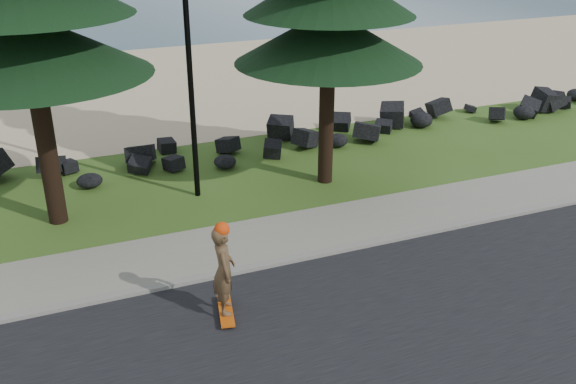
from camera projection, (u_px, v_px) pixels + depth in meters
name	position (u px, v px, depth m)	size (l,w,h in m)	color
ground	(235.00, 251.00, 14.17)	(160.00, 160.00, 0.00)	#36571B
road	(319.00, 379.00, 10.36)	(160.00, 7.00, 0.02)	black
kerb	(248.00, 269.00, 13.39)	(160.00, 0.20, 0.10)	gray
sidewalk	(232.00, 245.00, 14.32)	(160.00, 2.00, 0.08)	gray
beach_sand	(128.00, 88.00, 26.40)	(160.00, 15.00, 0.01)	#D1B98B
seawall_boulders	(177.00, 163.00, 18.89)	(60.00, 2.40, 1.10)	black
lamp_post	(188.00, 36.00, 15.15)	(0.25, 0.14, 8.14)	black
skateboarder	(224.00, 271.00, 11.58)	(0.53, 1.06, 1.93)	#D1520C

